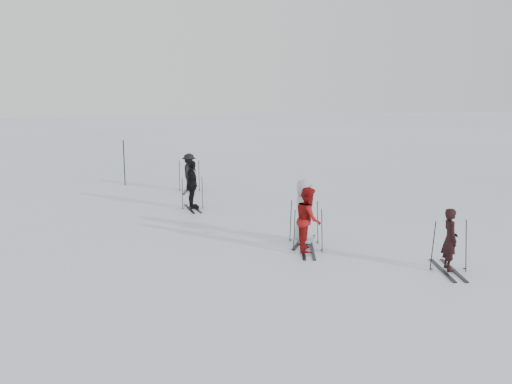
% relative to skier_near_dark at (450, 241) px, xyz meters
% --- Properties ---
extents(ground, '(120.00, 120.00, 0.00)m').
position_rel_skier_near_dark_xyz_m(ground, '(-3.39, 4.73, -0.75)').
color(ground, silver).
rests_on(ground, ground).
extents(skier_near_dark, '(0.47, 0.61, 1.51)m').
position_rel_skier_near_dark_xyz_m(skier_near_dark, '(0.00, 0.00, 0.00)').
color(skier_near_dark, black).
rests_on(skier_near_dark, ground).
extents(skier_red, '(0.85, 0.98, 1.72)m').
position_rel_skier_near_dark_xyz_m(skier_red, '(-2.78, 2.27, 0.11)').
color(skier_red, maroon).
rests_on(skier_red, ground).
extents(skier_grey, '(0.92, 1.04, 1.79)m').
position_rel_skier_near_dark_xyz_m(skier_grey, '(-2.62, 3.12, 0.14)').
color(skier_grey, '#A5AAAE').
rests_on(skier_grey, ground).
extents(skier_uphill_left, '(0.51, 1.04, 1.72)m').
position_rel_skier_near_dark_xyz_m(skier_uphill_left, '(-5.14, 8.17, 0.11)').
color(skier_uphill_left, black).
rests_on(skier_uphill_left, ground).
extents(skier_uphill_far, '(0.79, 1.10, 1.54)m').
position_rel_skier_near_dark_xyz_m(skier_uphill_far, '(-4.85, 11.65, 0.02)').
color(skier_uphill_far, black).
rests_on(skier_uphill_far, ground).
extents(skis_near_dark, '(1.94, 1.30, 1.30)m').
position_rel_skier_near_dark_xyz_m(skis_near_dark, '(0.00, 0.00, -0.11)').
color(skis_near_dark, black).
rests_on(skis_near_dark, ground).
extents(skis_red, '(1.81, 1.26, 1.20)m').
position_rel_skier_near_dark_xyz_m(skis_red, '(-2.78, 2.27, -0.16)').
color(skis_red, black).
rests_on(skis_red, ground).
extents(skis_grey, '(1.95, 1.63, 1.25)m').
position_rel_skier_near_dark_xyz_m(skis_grey, '(-2.62, 3.12, -0.13)').
color(skis_grey, black).
rests_on(skis_grey, ground).
extents(skis_uphill_left, '(1.69, 1.00, 1.18)m').
position_rel_skier_near_dark_xyz_m(skis_uphill_left, '(-5.14, 8.17, -0.16)').
color(skis_uphill_left, black).
rests_on(skis_uphill_left, ground).
extents(skis_uphill_far, '(1.98, 1.36, 1.32)m').
position_rel_skier_near_dark_xyz_m(skis_uphill_far, '(-4.85, 11.65, -0.09)').
color(skis_uphill_far, black).
rests_on(skis_uphill_far, ground).
extents(piste_marker, '(0.05, 0.05, 1.99)m').
position_rel_skier_near_dark_xyz_m(piste_marker, '(-7.46, 13.57, 0.24)').
color(piste_marker, black).
rests_on(piste_marker, ground).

